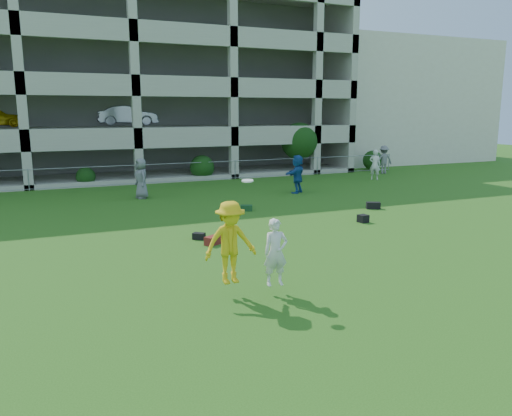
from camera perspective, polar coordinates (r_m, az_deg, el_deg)
name	(u,v)px	position (r m, az deg, el deg)	size (l,w,h in m)	color
ground	(283,286)	(12.50, 3.14, -8.95)	(100.00, 100.00, 0.00)	#235114
stucco_building	(373,103)	(47.77, 13.26, 11.63)	(16.00, 14.00, 10.00)	beige
bystander_c	(141,178)	(25.26, -12.97, 3.31)	(0.97, 0.63, 1.99)	slate
bystander_d	(297,174)	(26.40, 4.75, 3.90)	(1.87, 0.59, 2.01)	#1F4B91
bystander_e	(375,165)	(32.32, 13.44, 4.85)	(0.69, 0.45, 1.90)	silver
bystander_f	(384,160)	(35.69, 14.38, 5.38)	(1.24, 0.71, 1.92)	slate
bag_red_a	(213,240)	(16.27, -4.95, -3.70)	(0.55, 0.30, 0.28)	#5D101B
bag_black_b	(199,236)	(16.99, -6.54, -3.21)	(0.40, 0.25, 0.22)	black
crate_d	(363,219)	(19.85, 12.13, -1.18)	(0.35, 0.35, 0.30)	black
bag_black_e	(373,205)	(22.69, 13.25, 0.29)	(0.60, 0.30, 0.30)	black
bag_green_g	(246,208)	(21.66, -1.10, 0.01)	(0.50, 0.30, 0.25)	#163C16
frisbee_contest	(238,244)	(11.49, -2.05, -4.15)	(1.97, 0.84, 2.50)	gold
parking_garage	(114,86)	(38.60, -15.89, 13.22)	(30.00, 14.00, 12.00)	#9E998C
fence	(140,174)	(30.19, -13.11, 3.80)	(36.06, 0.06, 1.20)	gray
shrub_row	(210,155)	(31.89, -5.24, 6.03)	(34.38, 2.52, 3.50)	#163D11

